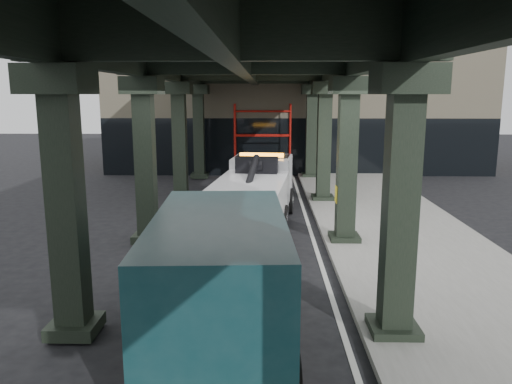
# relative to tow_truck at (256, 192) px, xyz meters

# --- Properties ---
(ground) EXTENTS (90.00, 90.00, 0.00)m
(ground) POSITION_rel_tow_truck_xyz_m (0.15, -3.98, -1.21)
(ground) COLOR black
(ground) RESTS_ON ground
(sidewalk) EXTENTS (5.00, 40.00, 0.15)m
(sidewalk) POSITION_rel_tow_truck_xyz_m (4.65, -1.98, -1.14)
(sidewalk) COLOR gray
(sidewalk) RESTS_ON ground
(lane_stripe) EXTENTS (0.12, 38.00, 0.01)m
(lane_stripe) POSITION_rel_tow_truck_xyz_m (1.85, -1.98, -1.21)
(lane_stripe) COLOR silver
(lane_stripe) RESTS_ON ground
(viaduct) EXTENTS (7.40, 32.00, 6.40)m
(viaduct) POSITION_rel_tow_truck_xyz_m (-0.25, -1.98, 4.25)
(viaduct) COLOR black
(viaduct) RESTS_ON ground
(building) EXTENTS (22.00, 10.00, 8.00)m
(building) POSITION_rel_tow_truck_xyz_m (2.15, 16.02, 2.79)
(building) COLOR #C6B793
(building) RESTS_ON ground
(scaffolding) EXTENTS (3.08, 0.88, 4.00)m
(scaffolding) POSITION_rel_tow_truck_xyz_m (0.15, 10.66, 0.89)
(scaffolding) COLOR red
(scaffolding) RESTS_ON ground
(tow_truck) EXTENTS (2.93, 7.77, 2.49)m
(tow_truck) POSITION_rel_tow_truck_xyz_m (0.00, 0.00, 0.00)
(tow_truck) COLOR black
(tow_truck) RESTS_ON ground
(towed_van) EXTENTS (2.70, 6.18, 2.46)m
(towed_van) POSITION_rel_tow_truck_xyz_m (-0.45, -8.23, 0.11)
(towed_van) COLOR #113A40
(towed_van) RESTS_ON ground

